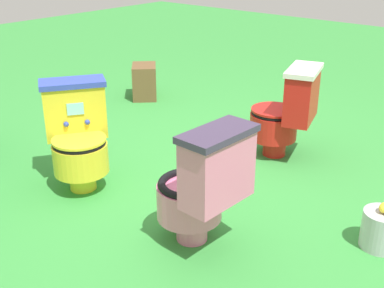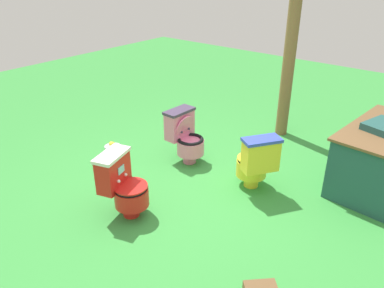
% 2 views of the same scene
% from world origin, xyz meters
% --- Properties ---
extents(ground, '(14.00, 14.00, 0.00)m').
position_xyz_m(ground, '(0.00, 0.00, 0.00)').
color(ground, green).
extents(toilet_pink, '(0.44, 0.51, 0.73)m').
position_xyz_m(toilet_pink, '(-0.59, -0.57, 0.37)').
color(toilet_pink, pink).
rests_on(toilet_pink, ground).
extents(toilet_yellow, '(0.61, 0.63, 0.73)m').
position_xyz_m(toilet_yellow, '(-0.57, 0.53, 0.37)').
color(toilet_yellow, yellow).
rests_on(toilet_yellow, ground).
extents(toilet_red, '(0.53, 0.59, 0.73)m').
position_xyz_m(toilet_red, '(0.76, -0.30, 0.37)').
color(toilet_red, red).
rests_on(toilet_red, ground).
extents(small_crate, '(0.42, 0.42, 0.36)m').
position_xyz_m(small_crate, '(1.10, 1.61, 0.18)').
color(small_crate, brown).
rests_on(small_crate, ground).
extents(lemon_bucket, '(0.22, 0.22, 0.28)m').
position_xyz_m(lemon_bucket, '(0.04, -1.35, 0.12)').
color(lemon_bucket, '#B7B7BF').
rests_on(lemon_bucket, ground).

